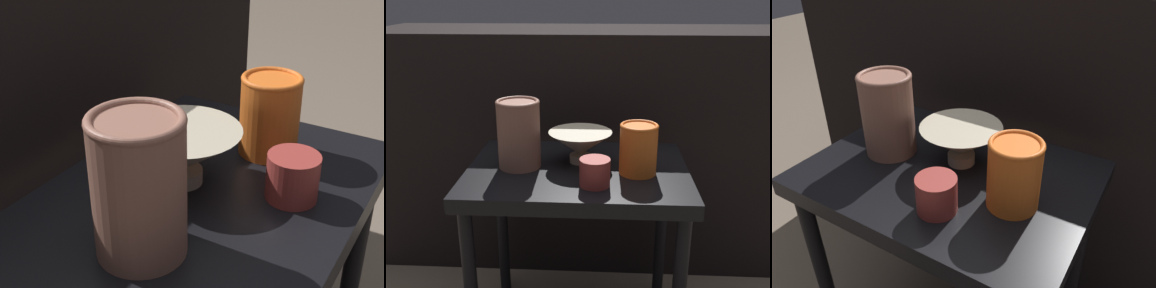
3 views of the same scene
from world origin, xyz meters
TOP-DOWN VIEW (x-y plane):
  - table at (0.00, 0.00)m, footprint 0.61×0.44m
  - couch_backdrop at (0.00, 0.56)m, footprint 1.59×0.50m
  - bowl at (0.01, 0.04)m, footprint 0.18×0.18m
  - vase_textured_left at (-0.16, 0.00)m, footprint 0.12×0.12m
  - vase_colorful_right at (0.16, -0.03)m, footprint 0.10×0.10m
  - cup at (0.05, -0.12)m, footprint 0.08×0.08m

SIDE VIEW (x-z plane):
  - couch_backdrop at x=0.00m, z-range 0.00..0.88m
  - table at x=0.00m, z-range 0.20..0.75m
  - cup at x=0.05m, z-range 0.55..0.62m
  - bowl at x=0.01m, z-range 0.56..0.65m
  - vase_colorful_right at x=0.16m, z-range 0.55..0.69m
  - vase_textured_left at x=-0.16m, z-range 0.56..0.74m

